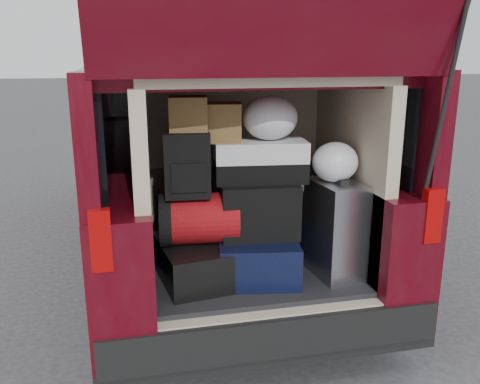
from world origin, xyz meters
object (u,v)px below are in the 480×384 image
at_px(black_hardshell, 196,260).
at_px(black_soft_case, 259,210).
at_px(twotone_duffel, 260,160).
at_px(navy_hardshell, 257,254).
at_px(backpack, 187,165).
at_px(red_duffel, 199,218).
at_px(silver_roller, 335,229).

xyz_separation_m(black_hardshell, black_soft_case, (0.38, -0.02, 0.30)).
height_order(black_soft_case, twotone_duffel, twotone_duffel).
height_order(navy_hardshell, backpack, backpack).
height_order(navy_hardshell, red_duffel, red_duffel).
height_order(black_soft_case, backpack, backpack).
relative_size(black_hardshell, backpack, 1.59).
bearing_deg(black_soft_case, twotone_duffel, 76.86).
bearing_deg(navy_hardshell, black_hardshell, -172.05).
distance_m(red_duffel, backpack, 0.34).
bearing_deg(black_soft_case, backpack, -172.68).
relative_size(silver_roller, black_soft_case, 1.27).
bearing_deg(red_duffel, navy_hardshell, 4.51).
height_order(black_hardshell, backpack, backpack).
height_order(black_hardshell, navy_hardshell, navy_hardshell).
height_order(backpack, twotone_duffel, backpack).
distance_m(black_soft_case, backpack, 0.52).
bearing_deg(black_hardshell, black_soft_case, -11.60).
bearing_deg(red_duffel, black_hardshell, 179.41).
xyz_separation_m(black_hardshell, navy_hardshell, (0.37, -0.01, 0.01)).
height_order(silver_roller, black_soft_case, silver_roller).
height_order(navy_hardshell, silver_roller, silver_roller).
bearing_deg(silver_roller, black_soft_case, 162.35).
relative_size(silver_roller, red_duffel, 1.28).
xyz_separation_m(backpack, twotone_duffel, (0.45, 0.09, -0.01)).
relative_size(black_soft_case, backpack, 1.25).
xyz_separation_m(navy_hardshell, red_duffel, (-0.35, 0.01, 0.26)).
bearing_deg(red_duffel, black_soft_case, 2.39).
bearing_deg(silver_roller, red_duffel, 165.91).
relative_size(black_hardshell, black_soft_case, 1.27).
bearing_deg(black_soft_case, navy_hardshell, 116.17).
xyz_separation_m(red_duffel, backpack, (-0.07, -0.04, 0.33)).
xyz_separation_m(silver_roller, red_duffel, (-0.81, 0.11, 0.09)).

